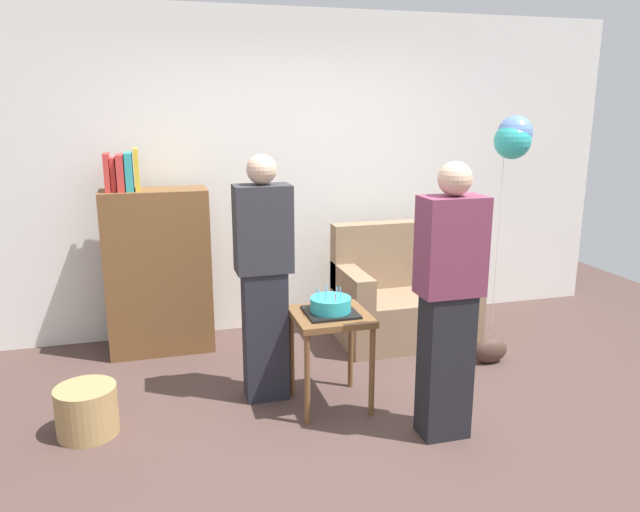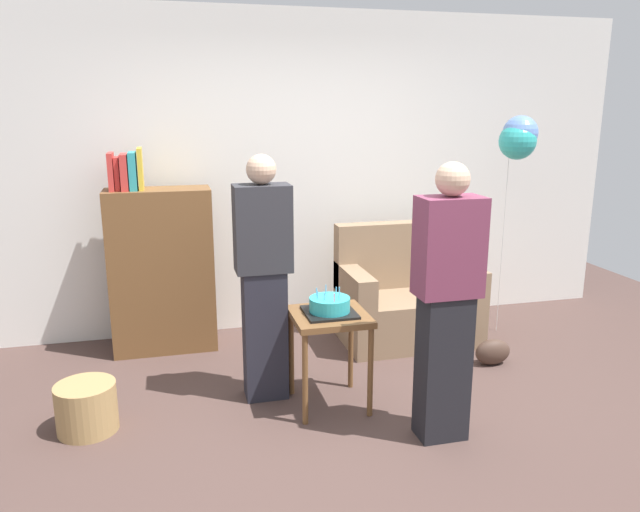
{
  "view_description": "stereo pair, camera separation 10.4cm",
  "coord_description": "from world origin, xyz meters",
  "px_view_note": "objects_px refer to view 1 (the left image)",
  "views": [
    {
      "loc": [
        -1.18,
        -3.1,
        1.92
      ],
      "look_at": [
        -0.12,
        0.68,
        0.95
      ],
      "focal_mm": 34.18,
      "sensor_mm": 36.0,
      "label": 1
    },
    {
      "loc": [
        -1.08,
        -3.12,
        1.92
      ],
      "look_at": [
        -0.12,
        0.68,
        0.95
      ],
      "focal_mm": 34.18,
      "sensor_mm": 36.0,
      "label": 2
    }
  ],
  "objects_px": {
    "person_holding_cake": "(448,302)",
    "handbag": "(490,350)",
    "person_blowing_candles": "(264,278)",
    "wicker_basket": "(87,410)",
    "couch": "(402,299)",
    "side_table": "(331,328)",
    "bookshelf": "(157,269)",
    "balloon_bunch": "(514,137)",
    "birthday_cake": "(331,306)"
  },
  "relations": [
    {
      "from": "person_holding_cake",
      "to": "handbag",
      "type": "height_order",
      "value": "person_holding_cake"
    },
    {
      "from": "handbag",
      "to": "person_blowing_candles",
      "type": "bearing_deg",
      "value": -177.29
    },
    {
      "from": "wicker_basket",
      "to": "handbag",
      "type": "relative_size",
      "value": 1.29
    },
    {
      "from": "wicker_basket",
      "to": "couch",
      "type": "bearing_deg",
      "value": 21.37
    },
    {
      "from": "side_table",
      "to": "wicker_basket",
      "type": "relative_size",
      "value": 1.76
    },
    {
      "from": "couch",
      "to": "person_holding_cake",
      "type": "xyz_separation_m",
      "value": [
        -0.39,
        -1.53,
        0.49
      ]
    },
    {
      "from": "side_table",
      "to": "wicker_basket",
      "type": "height_order",
      "value": "side_table"
    },
    {
      "from": "bookshelf",
      "to": "balloon_bunch",
      "type": "height_order",
      "value": "balloon_bunch"
    },
    {
      "from": "couch",
      "to": "bookshelf",
      "type": "bearing_deg",
      "value": 172.26
    },
    {
      "from": "birthday_cake",
      "to": "balloon_bunch",
      "type": "bearing_deg",
      "value": 25.62
    },
    {
      "from": "person_blowing_candles",
      "to": "handbag",
      "type": "distance_m",
      "value": 1.9
    },
    {
      "from": "person_holding_cake",
      "to": "handbag",
      "type": "relative_size",
      "value": 5.82
    },
    {
      "from": "person_holding_cake",
      "to": "wicker_basket",
      "type": "xyz_separation_m",
      "value": [
        -2.05,
        0.58,
        -0.68
      ]
    },
    {
      "from": "person_holding_cake",
      "to": "person_blowing_candles",
      "type": "bearing_deg",
      "value": -40.01
    },
    {
      "from": "couch",
      "to": "person_blowing_candles",
      "type": "xyz_separation_m",
      "value": [
        -1.31,
        -0.76,
        0.49
      ]
    },
    {
      "from": "couch",
      "to": "side_table",
      "type": "height_order",
      "value": "couch"
    },
    {
      "from": "couch",
      "to": "birthday_cake",
      "type": "distance_m",
      "value": 1.4
    },
    {
      "from": "couch",
      "to": "birthday_cake",
      "type": "bearing_deg",
      "value": -133.2
    },
    {
      "from": "couch",
      "to": "balloon_bunch",
      "type": "height_order",
      "value": "balloon_bunch"
    },
    {
      "from": "birthday_cake",
      "to": "person_holding_cake",
      "type": "relative_size",
      "value": 0.2
    },
    {
      "from": "birthday_cake",
      "to": "wicker_basket",
      "type": "distance_m",
      "value": 1.6
    },
    {
      "from": "birthday_cake",
      "to": "person_blowing_candles",
      "type": "xyz_separation_m",
      "value": [
        -0.38,
        0.23,
        0.15
      ]
    },
    {
      "from": "birthday_cake",
      "to": "handbag",
      "type": "relative_size",
      "value": 1.14
    },
    {
      "from": "birthday_cake",
      "to": "person_blowing_candles",
      "type": "bearing_deg",
      "value": 149.41
    },
    {
      "from": "bookshelf",
      "to": "handbag",
      "type": "height_order",
      "value": "bookshelf"
    },
    {
      "from": "couch",
      "to": "balloon_bunch",
      "type": "bearing_deg",
      "value": -8.46
    },
    {
      "from": "handbag",
      "to": "person_holding_cake",
      "type": "bearing_deg",
      "value": -134.32
    },
    {
      "from": "wicker_basket",
      "to": "balloon_bunch",
      "type": "distance_m",
      "value": 3.73
    },
    {
      "from": "couch",
      "to": "handbag",
      "type": "bearing_deg",
      "value": -57.08
    },
    {
      "from": "handbag",
      "to": "birthday_cake",
      "type": "bearing_deg",
      "value": -167.25
    },
    {
      "from": "couch",
      "to": "side_table",
      "type": "distance_m",
      "value": 1.37
    },
    {
      "from": "bookshelf",
      "to": "person_blowing_candles",
      "type": "relative_size",
      "value": 0.99
    },
    {
      "from": "side_table",
      "to": "balloon_bunch",
      "type": "xyz_separation_m",
      "value": [
        1.8,
        0.86,
        1.14
      ]
    },
    {
      "from": "birthday_cake",
      "to": "wicker_basket",
      "type": "relative_size",
      "value": 0.89
    },
    {
      "from": "side_table",
      "to": "birthday_cake",
      "type": "relative_size",
      "value": 1.98
    },
    {
      "from": "birthday_cake",
      "to": "person_holding_cake",
      "type": "height_order",
      "value": "person_holding_cake"
    },
    {
      "from": "person_holding_cake",
      "to": "birthday_cake",
      "type": "bearing_deg",
      "value": -45.34
    },
    {
      "from": "person_holding_cake",
      "to": "couch",
      "type": "bearing_deg",
      "value": -104.58
    },
    {
      "from": "person_holding_cake",
      "to": "handbag",
      "type": "bearing_deg",
      "value": -134.59
    },
    {
      "from": "side_table",
      "to": "handbag",
      "type": "xyz_separation_m",
      "value": [
        1.37,
        0.31,
        -0.43
      ]
    },
    {
      "from": "person_blowing_candles",
      "to": "handbag",
      "type": "xyz_separation_m",
      "value": [
        1.75,
        0.08,
        -0.73
      ]
    },
    {
      "from": "couch",
      "to": "handbag",
      "type": "distance_m",
      "value": 0.85
    },
    {
      "from": "person_blowing_candles",
      "to": "wicker_basket",
      "type": "distance_m",
      "value": 1.33
    },
    {
      "from": "handbag",
      "to": "balloon_bunch",
      "type": "distance_m",
      "value": 1.72
    },
    {
      "from": "bookshelf",
      "to": "wicker_basket",
      "type": "relative_size",
      "value": 4.48
    },
    {
      "from": "birthday_cake",
      "to": "balloon_bunch",
      "type": "distance_m",
      "value": 2.22
    },
    {
      "from": "couch",
      "to": "person_holding_cake",
      "type": "relative_size",
      "value": 0.67
    },
    {
      "from": "person_blowing_candles",
      "to": "wicker_basket",
      "type": "xyz_separation_m",
      "value": [
        -1.12,
        -0.19,
        -0.68
      ]
    },
    {
      "from": "bookshelf",
      "to": "person_holding_cake",
      "type": "relative_size",
      "value": 0.99
    },
    {
      "from": "side_table",
      "to": "balloon_bunch",
      "type": "distance_m",
      "value": 2.29
    }
  ]
}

